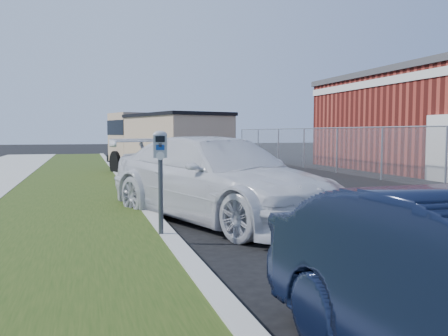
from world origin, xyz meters
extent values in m
plane|color=black|center=(0.00, 0.00, 0.00)|extent=(120.00, 120.00, 0.00)
cube|color=gray|center=(-2.60, 2.00, 0.07)|extent=(0.25, 50.00, 0.15)
cube|color=#20380F|center=(-4.20, 2.00, 0.07)|extent=(3.00, 50.00, 0.13)
plane|color=slate|center=(6.00, 7.00, 0.90)|extent=(0.00, 30.00, 30.00)
cylinder|color=#979DA5|center=(6.00, 7.00, 1.80)|extent=(0.04, 30.00, 0.04)
cylinder|color=#979DA5|center=(6.00, 4.00, 0.90)|extent=(0.06, 0.06, 1.80)
cylinder|color=#979DA5|center=(6.00, 7.00, 0.90)|extent=(0.06, 0.06, 1.80)
cylinder|color=#979DA5|center=(6.00, 10.00, 0.90)|extent=(0.06, 0.06, 1.80)
cylinder|color=#979DA5|center=(6.00, 13.00, 0.90)|extent=(0.06, 0.06, 1.80)
cylinder|color=#979DA5|center=(6.00, 16.00, 0.90)|extent=(0.06, 0.06, 1.80)
cylinder|color=#979DA5|center=(6.00, 19.00, 0.90)|extent=(0.06, 0.06, 1.80)
cylinder|color=#979DA5|center=(6.00, 22.00, 0.90)|extent=(0.06, 0.06, 1.80)
cube|color=silver|center=(7.48, 8.00, 3.60)|extent=(0.06, 14.00, 0.30)
cube|color=silver|center=(7.45, 6.00, 1.10)|extent=(0.08, 1.10, 2.20)
cylinder|color=#3F4247|center=(-2.70, -0.15, 0.69)|extent=(0.08, 0.08, 1.09)
cube|color=gray|center=(-2.70, -0.15, 1.42)|extent=(0.21, 0.16, 0.33)
ellipsoid|color=gray|center=(-2.70, -0.15, 1.59)|extent=(0.23, 0.16, 0.12)
cube|color=black|center=(-2.71, -0.22, 1.53)|extent=(0.13, 0.03, 0.09)
cube|color=navy|center=(-2.71, -0.22, 1.41)|extent=(0.12, 0.02, 0.08)
cylinder|color=silver|center=(-2.71, -0.22, 1.29)|extent=(0.12, 0.02, 0.12)
cube|color=#3F4247|center=(-2.71, -0.22, 1.44)|extent=(0.04, 0.01, 0.05)
imported|color=silver|center=(-1.40, 1.55, 0.77)|extent=(4.05, 5.76, 1.55)
cube|color=black|center=(-0.96, 9.60, 0.67)|extent=(3.66, 6.25, 0.32)
cube|color=tan|center=(-1.58, 11.64, 1.43)|extent=(2.56, 2.22, 1.85)
cube|color=black|center=(-1.58, 11.64, 1.80)|extent=(2.59, 2.25, 0.55)
cube|color=tan|center=(-0.75, 8.89, 1.43)|extent=(3.25, 4.36, 1.48)
cube|color=black|center=(-0.75, 8.89, 2.20)|extent=(3.36, 4.47, 0.11)
cube|color=black|center=(-1.83, 12.48, 0.60)|extent=(2.16, 0.77, 0.28)
cylinder|color=black|center=(-2.57, 11.24, 0.46)|extent=(0.55, 0.97, 0.92)
cylinder|color=black|center=(-0.53, 11.85, 0.46)|extent=(0.55, 0.97, 0.92)
cylinder|color=black|center=(-1.85, 8.85, 0.46)|extent=(0.55, 0.97, 0.92)
cylinder|color=black|center=(0.19, 9.47, 0.46)|extent=(0.55, 0.97, 0.92)
cylinder|color=black|center=(-1.37, 7.26, 0.46)|extent=(0.55, 0.97, 0.92)
cylinder|color=black|center=(0.67, 7.87, 0.46)|extent=(0.55, 0.97, 0.92)
camera|label=1|loc=(-3.75, -6.96, 1.63)|focal=38.00mm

